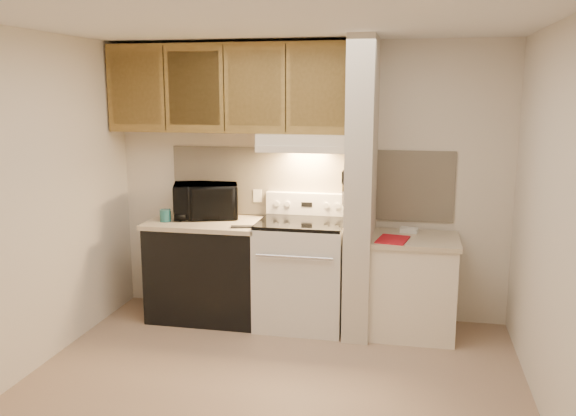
# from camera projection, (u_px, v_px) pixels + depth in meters

# --- Properties ---
(floor) EXTENTS (3.60, 3.60, 0.00)m
(floor) POSITION_uv_depth(u_px,v_px,m) (272.00, 383.00, 4.38)
(floor) COLOR tan
(floor) RESTS_ON ground
(ceiling) EXTENTS (3.60, 3.60, 0.00)m
(ceiling) POSITION_uv_depth(u_px,v_px,m) (270.00, 22.00, 3.90)
(ceiling) COLOR white
(ceiling) RESTS_ON wall_back
(wall_back) EXTENTS (3.60, 2.50, 0.02)m
(wall_back) POSITION_uv_depth(u_px,v_px,m) (309.00, 181.00, 5.58)
(wall_back) COLOR silver
(wall_back) RESTS_ON floor
(wall_left) EXTENTS (0.02, 3.00, 2.50)m
(wall_left) POSITION_uv_depth(u_px,v_px,m) (35.00, 203.00, 4.50)
(wall_left) COLOR silver
(wall_left) RESTS_ON floor
(wall_right) EXTENTS (0.02, 3.00, 2.50)m
(wall_right) POSITION_uv_depth(u_px,v_px,m) (553.00, 224.00, 3.78)
(wall_right) COLOR silver
(wall_right) RESTS_ON floor
(backsplash) EXTENTS (2.60, 0.02, 0.63)m
(backsplash) POSITION_uv_depth(u_px,v_px,m) (309.00, 183.00, 5.57)
(backsplash) COLOR beige
(backsplash) RESTS_ON wall_back
(range_body) EXTENTS (0.76, 0.65, 0.92)m
(range_body) POSITION_uv_depth(u_px,v_px,m) (302.00, 275.00, 5.40)
(range_body) COLOR silver
(range_body) RESTS_ON floor
(oven_window) EXTENTS (0.50, 0.01, 0.30)m
(oven_window) POSITION_uv_depth(u_px,v_px,m) (295.00, 281.00, 5.09)
(oven_window) COLOR black
(oven_window) RESTS_ON range_body
(oven_handle) EXTENTS (0.65, 0.02, 0.02)m
(oven_handle) POSITION_uv_depth(u_px,v_px,m) (294.00, 257.00, 5.01)
(oven_handle) COLOR silver
(oven_handle) RESTS_ON range_body
(cooktop) EXTENTS (0.74, 0.64, 0.03)m
(cooktop) POSITION_uv_depth(u_px,v_px,m) (302.00, 222.00, 5.31)
(cooktop) COLOR black
(cooktop) RESTS_ON range_body
(range_backguard) EXTENTS (0.76, 0.08, 0.20)m
(range_backguard) POSITION_uv_depth(u_px,v_px,m) (308.00, 204.00, 5.56)
(range_backguard) COLOR silver
(range_backguard) RESTS_ON range_body
(range_display) EXTENTS (0.10, 0.01, 0.04)m
(range_display) POSITION_uv_depth(u_px,v_px,m) (307.00, 205.00, 5.52)
(range_display) COLOR black
(range_display) RESTS_ON range_backguard
(range_knob_left_outer) EXTENTS (0.05, 0.02, 0.05)m
(range_knob_left_outer) POSITION_uv_depth(u_px,v_px,m) (277.00, 203.00, 5.58)
(range_knob_left_outer) COLOR silver
(range_knob_left_outer) RESTS_ON range_backguard
(range_knob_left_inner) EXTENTS (0.05, 0.02, 0.05)m
(range_knob_left_inner) POSITION_uv_depth(u_px,v_px,m) (287.00, 204.00, 5.56)
(range_knob_left_inner) COLOR silver
(range_knob_left_inner) RESTS_ON range_backguard
(range_knob_right_inner) EXTENTS (0.05, 0.02, 0.05)m
(range_knob_right_inner) POSITION_uv_depth(u_px,v_px,m) (326.00, 205.00, 5.48)
(range_knob_right_inner) COLOR silver
(range_knob_right_inner) RESTS_ON range_backguard
(range_knob_right_outer) EXTENTS (0.05, 0.02, 0.05)m
(range_knob_right_outer) POSITION_uv_depth(u_px,v_px,m) (337.00, 206.00, 5.46)
(range_knob_right_outer) COLOR silver
(range_knob_right_outer) RESTS_ON range_backguard
(dishwasher_front) EXTENTS (1.00, 0.63, 0.87)m
(dishwasher_front) POSITION_uv_depth(u_px,v_px,m) (208.00, 271.00, 5.59)
(dishwasher_front) COLOR black
(dishwasher_front) RESTS_ON floor
(left_countertop) EXTENTS (1.04, 0.67, 0.04)m
(left_countertop) POSITION_uv_depth(u_px,v_px,m) (206.00, 223.00, 5.50)
(left_countertop) COLOR beige
(left_countertop) RESTS_ON dishwasher_front
(spoon_rest) EXTENTS (0.22, 0.11, 0.01)m
(spoon_rest) POSITION_uv_depth(u_px,v_px,m) (243.00, 227.00, 5.23)
(spoon_rest) COLOR black
(spoon_rest) RESTS_ON left_countertop
(teal_jar) EXTENTS (0.11, 0.11, 0.11)m
(teal_jar) POSITION_uv_depth(u_px,v_px,m) (165.00, 215.00, 5.46)
(teal_jar) COLOR #256B6C
(teal_jar) RESTS_ON left_countertop
(outlet) EXTENTS (0.08, 0.01, 0.12)m
(outlet) POSITION_uv_depth(u_px,v_px,m) (258.00, 196.00, 5.68)
(outlet) COLOR white
(outlet) RESTS_ON backsplash
(microwave) EXTENTS (0.67, 0.55, 0.32)m
(microwave) POSITION_uv_depth(u_px,v_px,m) (206.00, 201.00, 5.61)
(microwave) COLOR black
(microwave) RESTS_ON left_countertop
(partition_pillar) EXTENTS (0.22, 0.70, 2.50)m
(partition_pillar) POSITION_uv_depth(u_px,v_px,m) (361.00, 189.00, 5.14)
(partition_pillar) COLOR beige
(partition_pillar) RESTS_ON floor
(pillar_trim) EXTENTS (0.01, 0.70, 0.04)m
(pillar_trim) POSITION_uv_depth(u_px,v_px,m) (348.00, 183.00, 5.16)
(pillar_trim) COLOR olive
(pillar_trim) RESTS_ON partition_pillar
(knife_strip) EXTENTS (0.02, 0.42, 0.04)m
(knife_strip) POSITION_uv_depth(u_px,v_px,m) (346.00, 181.00, 5.11)
(knife_strip) COLOR black
(knife_strip) RESTS_ON partition_pillar
(knife_blade_a) EXTENTS (0.01, 0.03, 0.16)m
(knife_blade_a) POSITION_uv_depth(u_px,v_px,m) (343.00, 196.00, 4.98)
(knife_blade_a) COLOR silver
(knife_blade_a) RESTS_ON knife_strip
(knife_handle_a) EXTENTS (0.02, 0.02, 0.10)m
(knife_handle_a) POSITION_uv_depth(u_px,v_px,m) (343.00, 178.00, 4.96)
(knife_handle_a) COLOR black
(knife_handle_a) RESTS_ON knife_strip
(knife_blade_b) EXTENTS (0.01, 0.04, 0.18)m
(knife_blade_b) POSITION_uv_depth(u_px,v_px,m) (344.00, 195.00, 5.06)
(knife_blade_b) COLOR silver
(knife_blade_b) RESTS_ON knife_strip
(knife_handle_b) EXTENTS (0.02, 0.02, 0.10)m
(knife_handle_b) POSITION_uv_depth(u_px,v_px,m) (344.00, 176.00, 5.04)
(knife_handle_b) COLOR black
(knife_handle_b) RESTS_ON knife_strip
(knife_blade_c) EXTENTS (0.01, 0.04, 0.20)m
(knife_blade_c) POSITION_uv_depth(u_px,v_px,m) (345.00, 195.00, 5.13)
(knife_blade_c) COLOR silver
(knife_blade_c) RESTS_ON knife_strip
(knife_handle_c) EXTENTS (0.02, 0.02, 0.10)m
(knife_handle_c) POSITION_uv_depth(u_px,v_px,m) (345.00, 175.00, 5.10)
(knife_handle_c) COLOR black
(knife_handle_c) RESTS_ON knife_strip
(knife_blade_d) EXTENTS (0.01, 0.04, 0.16)m
(knife_blade_d) POSITION_uv_depth(u_px,v_px,m) (346.00, 191.00, 5.20)
(knife_blade_d) COLOR silver
(knife_blade_d) RESTS_ON knife_strip
(knife_handle_d) EXTENTS (0.02, 0.02, 0.10)m
(knife_handle_d) POSITION_uv_depth(u_px,v_px,m) (346.00, 174.00, 5.17)
(knife_handle_d) COLOR black
(knife_handle_d) RESTS_ON knife_strip
(knife_blade_e) EXTENTS (0.01, 0.04, 0.18)m
(knife_blade_e) POSITION_uv_depth(u_px,v_px,m) (347.00, 191.00, 5.29)
(knife_blade_e) COLOR silver
(knife_blade_e) RESTS_ON knife_strip
(knife_handle_e) EXTENTS (0.02, 0.02, 0.10)m
(knife_handle_e) POSITION_uv_depth(u_px,v_px,m) (347.00, 173.00, 5.25)
(knife_handle_e) COLOR black
(knife_handle_e) RESTS_ON knife_strip
(oven_mitt) EXTENTS (0.03, 0.10, 0.24)m
(oven_mitt) POSITION_uv_depth(u_px,v_px,m) (348.00, 191.00, 5.34)
(oven_mitt) COLOR slate
(oven_mitt) RESTS_ON partition_pillar
(right_cab_base) EXTENTS (0.70, 0.60, 0.81)m
(right_cab_base) POSITION_uv_depth(u_px,v_px,m) (413.00, 288.00, 5.21)
(right_cab_base) COLOR white
(right_cab_base) RESTS_ON floor
(right_countertop) EXTENTS (0.74, 0.64, 0.04)m
(right_countertop) POSITION_uv_depth(u_px,v_px,m) (415.00, 240.00, 5.13)
(right_countertop) COLOR beige
(right_countertop) RESTS_ON right_cab_base
(red_folder) EXTENTS (0.29, 0.36, 0.01)m
(red_folder) POSITION_uv_depth(u_px,v_px,m) (393.00, 240.00, 5.04)
(red_folder) COLOR #B5111C
(red_folder) RESTS_ON right_countertop
(white_box) EXTENTS (0.16, 0.12, 0.04)m
(white_box) POSITION_uv_depth(u_px,v_px,m) (409.00, 230.00, 5.31)
(white_box) COLOR white
(white_box) RESTS_ON right_countertop
(range_hood) EXTENTS (0.78, 0.44, 0.15)m
(range_hood) POSITION_uv_depth(u_px,v_px,m) (305.00, 142.00, 5.30)
(range_hood) COLOR white
(range_hood) RESTS_ON upper_cabinets
(hood_lip) EXTENTS (0.78, 0.04, 0.06)m
(hood_lip) POSITION_uv_depth(u_px,v_px,m) (300.00, 150.00, 5.11)
(hood_lip) COLOR white
(hood_lip) RESTS_ON range_hood
(upper_cabinets) EXTENTS (2.18, 0.33, 0.77)m
(upper_cabinets) POSITION_uv_depth(u_px,v_px,m) (229.00, 88.00, 5.39)
(upper_cabinets) COLOR olive
(upper_cabinets) RESTS_ON wall_back
(cab_door_a) EXTENTS (0.46, 0.01, 0.63)m
(cab_door_a) POSITION_uv_depth(u_px,v_px,m) (136.00, 88.00, 5.40)
(cab_door_a) COLOR olive
(cab_door_a) RESTS_ON upper_cabinets
(cab_gap_a) EXTENTS (0.01, 0.01, 0.73)m
(cab_gap_a) POSITION_uv_depth(u_px,v_px,m) (164.00, 88.00, 5.35)
(cab_gap_a) COLOR black
(cab_gap_a) RESTS_ON upper_cabinets
(cab_door_b) EXTENTS (0.46, 0.01, 0.63)m
(cab_door_b) POSITION_uv_depth(u_px,v_px,m) (194.00, 88.00, 5.29)
(cab_door_b) COLOR olive
(cab_door_b) RESTS_ON upper_cabinets
(cab_gap_b) EXTENTS (0.01, 0.01, 0.73)m
(cab_gap_b) POSITION_uv_depth(u_px,v_px,m) (224.00, 88.00, 5.24)
(cab_gap_b) COLOR black
(cab_gap_b) RESTS_ON upper_cabinets
(cab_door_c) EXTENTS (0.46, 0.01, 0.63)m
(cab_door_c) POSITION_uv_depth(u_px,v_px,m) (254.00, 88.00, 5.18)
(cab_door_c) COLOR olive
(cab_door_c) RESTS_ON upper_cabinets
(cab_gap_c) EXTENTS (0.01, 0.01, 0.73)m
(cab_gap_c) POSITION_uv_depth(u_px,v_px,m) (286.00, 88.00, 5.13)
(cab_gap_c) COLOR black
(cab_gap_c) RESTS_ON upper_cabinets
(cab_door_d) EXTENTS (0.46, 0.01, 0.63)m
(cab_door_d) POSITION_uv_depth(u_px,v_px,m) (318.00, 88.00, 5.08)
(cab_door_d) COLOR olive
(cab_door_d) RESTS_ON upper_cabinets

